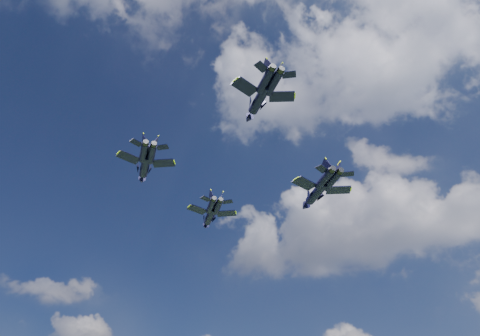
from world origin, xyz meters
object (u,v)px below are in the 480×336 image
(jet_slot, at_px, (258,101))
(jet_left, at_px, (145,167))
(jet_lead, at_px, (210,216))
(jet_right, at_px, (316,193))

(jet_slot, bearing_deg, jet_left, 126.25)
(jet_lead, relative_size, jet_slot, 1.07)
(jet_lead, xyz_separation_m, jet_slot, (27.67, -32.12, 0.59))
(jet_right, bearing_deg, jet_left, 177.90)
(jet_left, bearing_deg, jet_right, 0.07)
(jet_lead, relative_size, jet_right, 0.92)
(jet_left, bearing_deg, jet_lead, 48.90)
(jet_lead, xyz_separation_m, jet_right, (28.74, -2.75, -2.74))
(jet_lead, height_order, jet_left, jet_lead)
(jet_left, bearing_deg, jet_slot, -49.95)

